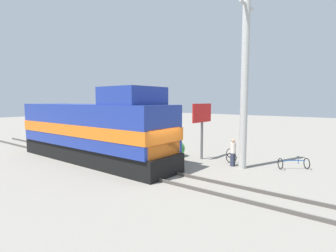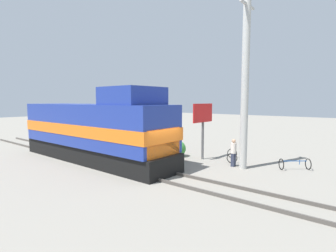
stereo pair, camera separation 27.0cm
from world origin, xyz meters
name	(u,v)px [view 1 (the left image)]	position (x,y,z in m)	size (l,w,h in m)	color
ground_plane	(156,175)	(0.00, 0.00, 0.00)	(120.00, 120.00, 0.00)	gray
rail_near	(147,177)	(-0.72, 0.00, 0.07)	(0.08, 40.19, 0.15)	#4C4742
rail_far	(165,171)	(0.72, 0.00, 0.07)	(0.08, 40.19, 0.15)	#4C4742
locomotive	(95,131)	(0.00, 5.18, 2.00)	(3.06, 12.79, 4.67)	black
utility_pole	(245,77)	(4.24, -2.97, 5.27)	(1.80, 0.42, 10.42)	#B2B2AD
vendor_umbrella	(160,130)	(3.59, 2.78, 1.91)	(1.93, 1.93, 2.13)	#4C4C4C
billboard_sign	(202,117)	(4.83, 0.14, 2.86)	(2.25, 0.12, 3.73)	#595959
shrub_cluster	(177,149)	(4.48, 1.94, 0.56)	(1.12, 1.12, 1.12)	#388C38
person_bystander	(233,151)	(4.34, -2.33, 0.89)	(0.34, 0.34, 1.66)	#2D3347
bicycle	(231,155)	(5.75, -1.58, 0.34)	(1.76, 1.29, 0.65)	black
bicycle_spare	(294,163)	(5.85, -5.38, 0.33)	(1.52, 1.63, 0.64)	black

